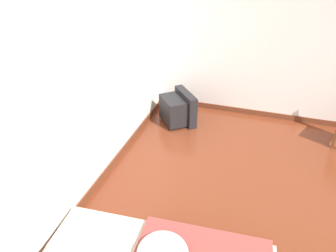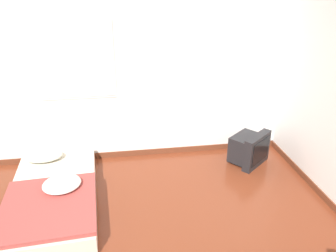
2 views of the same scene
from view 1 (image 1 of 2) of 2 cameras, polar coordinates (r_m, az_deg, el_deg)
wall_back at (r=3.22m, az=-17.24°, el=5.13°), size 7.65×0.08×2.60m
crt_tv at (r=5.12m, az=1.79°, el=3.04°), size 0.69×0.67×0.49m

